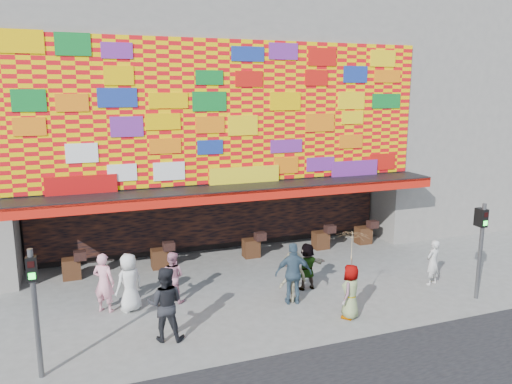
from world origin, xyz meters
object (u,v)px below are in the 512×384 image
at_px(ped_d, 293,276).
at_px(ped_g, 351,291).
at_px(signal_left, 34,299).
at_px(ped_f, 307,266).
at_px(ped_a, 129,282).
at_px(parasol, 352,246).
at_px(ped_i, 172,277).
at_px(ped_c, 165,304).
at_px(signal_right, 481,240).
at_px(ped_h, 433,262).
at_px(ped_e, 293,273).
at_px(ped_b, 104,283).

relative_size(ped_d, ped_g, 1.00).
distance_m(signal_left, ped_f, 8.28).
height_order(signal_left, ped_d, signal_left).
distance_m(ped_a, parasol, 6.45).
relative_size(ped_f, ped_i, 0.98).
bearing_deg(ped_d, ped_f, -154.38).
bearing_deg(ped_c, signal_right, -164.86).
xyz_separation_m(signal_left, ped_a, (2.28, 2.83, -1.00)).
relative_size(ped_a, parasol, 0.97).
distance_m(ped_d, ped_h, 4.87).
xyz_separation_m(signal_left, parasol, (8.04, 0.20, 0.25)).
height_order(ped_a, ped_c, ped_c).
relative_size(ped_e, ped_f, 1.23).
xyz_separation_m(ped_g, ped_i, (-4.47, 2.84, 0.01)).
xyz_separation_m(ped_a, parasol, (5.76, -2.63, 1.25)).
bearing_deg(ped_g, ped_a, -66.36).
height_order(signal_left, ped_e, signal_left).
distance_m(signal_right, ped_d, 5.78).
xyz_separation_m(ped_b, ped_e, (5.35, -1.38, 0.06)).
distance_m(ped_b, ped_f, 6.25).
bearing_deg(ped_d, ped_h, 159.35).
height_order(signal_left, ped_g, signal_left).
distance_m(signal_right, ped_e, 5.78).
bearing_deg(signal_right, ped_f, 151.32).
bearing_deg(parasol, ped_c, 173.88).
relative_size(signal_left, ped_f, 1.96).
relative_size(ped_b, ped_g, 1.13).
bearing_deg(ped_f, signal_right, 150.66).
distance_m(signal_left, ped_a, 3.77).
height_order(ped_e, ped_g, ped_e).
relative_size(ped_b, ped_d, 1.13).
height_order(ped_b, ped_g, ped_b).
relative_size(ped_b, ped_c, 0.90).
height_order(ped_c, ped_h, ped_c).
xyz_separation_m(ped_b, parasol, (6.45, -2.82, 1.23)).
bearing_deg(ped_b, ped_d, -159.98).
distance_m(signal_left, ped_d, 7.32).
height_order(ped_d, ped_e, ped_e).
bearing_deg(ped_b, signal_right, -162.90).
bearing_deg(ped_b, signal_left, 94.98).
height_order(ped_e, ped_i, ped_e).
distance_m(ped_i, parasol, 5.46).
xyz_separation_m(signal_right, ped_f, (-4.59, 2.51, -1.10)).
distance_m(ped_f, ped_g, 2.32).
bearing_deg(ped_d, ped_i, -35.77).
bearing_deg(signal_left, ped_f, 17.81).
relative_size(signal_right, ped_a, 1.74).
height_order(ped_h, ped_i, ped_i).
distance_m(signal_right, ped_b, 11.27).
relative_size(ped_a, ped_b, 0.98).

